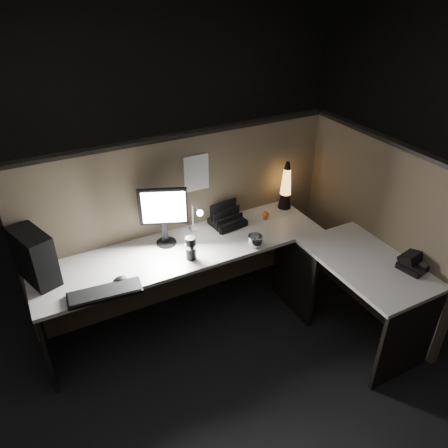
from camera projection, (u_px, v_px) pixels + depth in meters
name	position (u px, v px, depth m)	size (l,w,h in m)	color
floor	(236.00, 360.00, 3.38)	(6.00, 6.00, 0.00)	black
room_shell	(240.00, 167.00, 2.54)	(6.00, 6.00, 6.00)	silver
partition_back	(184.00, 222.00, 3.70)	(2.66, 0.06, 1.50)	brown
partition_right	(373.00, 230.00, 3.59)	(0.06, 1.66, 1.50)	brown
desk	(242.00, 276.00, 3.34)	(2.60, 1.60, 0.73)	beige
pc_tower	(34.00, 256.00, 2.98)	(0.16, 0.36, 0.38)	black
monitor	(163.00, 211.00, 3.32)	(0.35, 0.18, 0.48)	black
keyboard	(105.00, 293.00, 2.93)	(0.49, 0.16, 0.02)	black
mouse	(120.00, 280.00, 3.03)	(0.10, 0.07, 0.04)	black
clip_lamp	(196.00, 218.00, 3.50)	(0.05, 0.20, 0.26)	white
organizer	(227.00, 219.00, 3.69)	(0.29, 0.26, 0.20)	black
lava_lamp	(286.00, 189.00, 3.87)	(0.12, 0.12, 0.44)	black
travel_mug	(191.00, 248.00, 3.24)	(0.08, 0.08, 0.18)	black
steel_mug	(255.00, 241.00, 3.40)	(0.12, 0.12, 0.10)	silver
figurine	(265.00, 214.00, 3.75)	(0.06, 0.06, 0.06)	orange
pinned_paper	(196.00, 173.00, 3.48)	(0.21, 0.00, 0.30)	white
desk_phone	(413.00, 262.00, 3.16)	(0.24, 0.24, 0.13)	black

